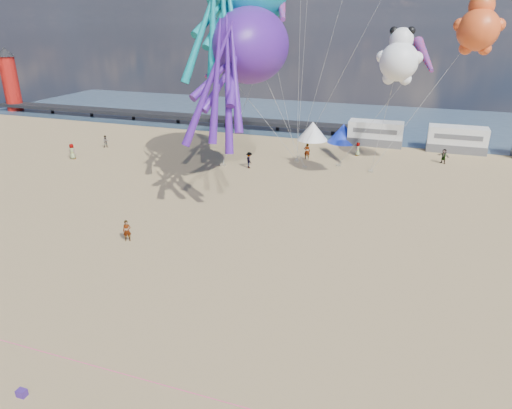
{
  "coord_description": "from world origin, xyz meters",
  "views": [
    {
      "loc": [
        10.38,
        -18.14,
        14.61
      ],
      "look_at": [
        1.97,
        6.0,
        4.29
      ],
      "focal_mm": 32.0,
      "sensor_mm": 36.0,
      "label": 1
    }
  ],
  "objects_px": {
    "standing_person": "(127,231)",
    "sandbag_c": "(371,171)",
    "lighthouse": "(11,84)",
    "windsock_left": "(281,5)",
    "motorhome_1": "(457,139)",
    "beachgoer_5": "(307,151)",
    "windsock_right": "(220,64)",
    "beachgoer_2": "(249,160)",
    "sandbag_d": "(338,165)",
    "sandbag_a": "(223,165)",
    "windsock_mid": "(424,56)",
    "beachgoer_0": "(358,149)",
    "beachgoer_1": "(106,142)",
    "kite_teddy_orange": "(478,30)",
    "cooler_purple": "(22,393)",
    "sandbag_e": "(297,161)",
    "kite_panda": "(399,62)",
    "tent_white": "(313,131)",
    "sandbag_b": "(305,167)",
    "motorhome_0": "(375,133)",
    "beachgoer_4": "(444,156)",
    "kite_octopus_purple": "(251,46)",
    "tent_blue": "(343,133)",
    "beachgoer_6": "(72,151)"
  },
  "relations": [
    {
      "from": "tent_white",
      "to": "motorhome_0",
      "type": "bearing_deg",
      "value": 0.0
    },
    {
      "from": "tent_blue",
      "to": "windsock_left",
      "type": "xyz_separation_m",
      "value": [
        -4.27,
        -14.82,
        14.74
      ]
    },
    {
      "from": "tent_blue",
      "to": "beachgoer_0",
      "type": "xyz_separation_m",
      "value": [
        2.65,
        -5.67,
        -0.42
      ]
    },
    {
      "from": "motorhome_0",
      "to": "beachgoer_6",
      "type": "relative_size",
      "value": 3.74
    },
    {
      "from": "lighthouse",
      "to": "motorhome_1",
      "type": "relative_size",
      "value": 1.36
    },
    {
      "from": "tent_white",
      "to": "beachgoer_2",
      "type": "xyz_separation_m",
      "value": [
        -3.65,
        -14.3,
        -0.34
      ]
    },
    {
      "from": "standing_person",
      "to": "sandbag_c",
      "type": "distance_m",
      "value": 26.35
    },
    {
      "from": "sandbag_d",
      "to": "kite_panda",
      "type": "height_order",
      "value": "kite_panda"
    },
    {
      "from": "sandbag_e",
      "to": "windsock_mid",
      "type": "distance_m",
      "value": 16.78
    },
    {
      "from": "standing_person",
      "to": "kite_teddy_orange",
      "type": "distance_m",
      "value": 34.87
    },
    {
      "from": "tent_white",
      "to": "sandbag_a",
      "type": "distance_m",
      "value": 16.08
    },
    {
      "from": "sandbag_b",
      "to": "kite_octopus_purple",
      "type": "height_order",
      "value": "kite_octopus_purple"
    },
    {
      "from": "standing_person",
      "to": "beachgoer_0",
      "type": "relative_size",
      "value": 1.0
    },
    {
      "from": "tent_white",
      "to": "motorhome_1",
      "type": "bearing_deg",
      "value": 0.0
    },
    {
      "from": "beachgoer_2",
      "to": "lighthouse",
      "type": "bearing_deg",
      "value": 33.27
    },
    {
      "from": "beachgoer_2",
      "to": "sandbag_d",
      "type": "xyz_separation_m",
      "value": [
        8.92,
        3.69,
        -0.75
      ]
    },
    {
      "from": "motorhome_0",
      "to": "beachgoer_5",
      "type": "bearing_deg",
      "value": -125.79
    },
    {
      "from": "tent_blue",
      "to": "motorhome_1",
      "type": "bearing_deg",
      "value": 0.0
    },
    {
      "from": "windsock_mid",
      "to": "standing_person",
      "type": "bearing_deg",
      "value": -149.96
    },
    {
      "from": "motorhome_0",
      "to": "beachgoer_4",
      "type": "xyz_separation_m",
      "value": [
        7.95,
        -5.74,
        -0.69
      ]
    },
    {
      "from": "sandbag_a",
      "to": "windsock_right",
      "type": "relative_size",
      "value": 0.11
    },
    {
      "from": "lighthouse",
      "to": "sandbag_b",
      "type": "distance_m",
      "value": 58.53
    },
    {
      "from": "motorhome_0",
      "to": "standing_person",
      "type": "height_order",
      "value": "motorhome_0"
    },
    {
      "from": "beachgoer_2",
      "to": "kite_teddy_orange",
      "type": "relative_size",
      "value": 0.27
    },
    {
      "from": "tent_blue",
      "to": "sandbag_b",
      "type": "bearing_deg",
      "value": -99.16
    },
    {
      "from": "beachgoer_1",
      "to": "windsock_right",
      "type": "distance_m",
      "value": 20.35
    },
    {
      "from": "cooler_purple",
      "to": "sandbag_e",
      "type": "height_order",
      "value": "cooler_purple"
    },
    {
      "from": "windsock_left",
      "to": "windsock_mid",
      "type": "relative_size",
      "value": 1.4
    },
    {
      "from": "beachgoer_5",
      "to": "beachgoer_6",
      "type": "distance_m",
      "value": 26.59
    },
    {
      "from": "sandbag_d",
      "to": "sandbag_a",
      "type": "bearing_deg",
      "value": -161.2
    },
    {
      "from": "beachgoer_0",
      "to": "sandbag_b",
      "type": "height_order",
      "value": "beachgoer_0"
    },
    {
      "from": "beachgoer_4",
      "to": "sandbag_c",
      "type": "xyz_separation_m",
      "value": [
        -7.17,
        -5.9,
        -0.7
      ]
    },
    {
      "from": "tent_blue",
      "to": "kite_octopus_purple",
      "type": "xyz_separation_m",
      "value": [
        -5.36,
        -20.03,
        11.45
      ]
    },
    {
      "from": "lighthouse",
      "to": "motorhome_0",
      "type": "xyz_separation_m",
      "value": [
        62.0,
        -4.0,
        -3.0
      ]
    },
    {
      "from": "motorhome_0",
      "to": "motorhome_1",
      "type": "bearing_deg",
      "value": 0.0
    },
    {
      "from": "cooler_purple",
      "to": "kite_panda",
      "type": "distance_m",
      "value": 34.61
    },
    {
      "from": "windsock_mid",
      "to": "beachgoer_0",
      "type": "bearing_deg",
      "value": 111.76
    },
    {
      "from": "motorhome_1",
      "to": "sandbag_b",
      "type": "distance_m",
      "value": 19.95
    },
    {
      "from": "sandbag_d",
      "to": "windsock_mid",
      "type": "xyz_separation_m",
      "value": [
        7.28,
        -2.02,
        11.59
      ]
    },
    {
      "from": "motorhome_0",
      "to": "beachgoer_5",
      "type": "relative_size",
      "value": 3.53
    },
    {
      "from": "motorhome_1",
      "to": "windsock_left",
      "type": "xyz_separation_m",
      "value": [
        -17.77,
        -14.82,
        14.44
      ]
    },
    {
      "from": "lighthouse",
      "to": "sandbag_c",
      "type": "bearing_deg",
      "value": -13.98
    },
    {
      "from": "standing_person",
      "to": "kite_panda",
      "type": "height_order",
      "value": "kite_panda"
    },
    {
      "from": "beachgoer_4",
      "to": "standing_person",
      "type": "bearing_deg",
      "value": -95.43
    },
    {
      "from": "beachgoer_5",
      "to": "windsock_right",
      "type": "distance_m",
      "value": 14.06
    },
    {
      "from": "kite_teddy_orange",
      "to": "windsock_right",
      "type": "bearing_deg",
      "value": -155.39
    },
    {
      "from": "cooler_purple",
      "to": "kite_teddy_orange",
      "type": "xyz_separation_m",
      "value": [
        18.53,
        36.97,
        13.7
      ]
    },
    {
      "from": "beachgoer_5",
      "to": "kite_teddy_orange",
      "type": "height_order",
      "value": "kite_teddy_orange"
    },
    {
      "from": "lighthouse",
      "to": "windsock_left",
      "type": "relative_size",
      "value": 1.24
    },
    {
      "from": "tent_blue",
      "to": "windsock_mid",
      "type": "distance_m",
      "value": 18.53
    }
  ]
}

